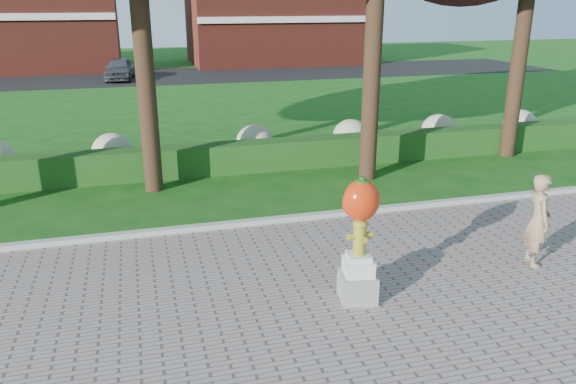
% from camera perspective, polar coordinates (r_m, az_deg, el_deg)
% --- Properties ---
extents(ground, '(100.00, 100.00, 0.00)m').
position_cam_1_polar(ground, '(9.18, 1.12, -10.37)').
color(ground, '#154A12').
rests_on(ground, ground).
extents(curb, '(40.00, 0.18, 0.15)m').
position_cam_1_polar(curb, '(11.78, -3.00, -3.10)').
color(curb, '#ADADA5').
rests_on(curb, ground).
extents(lawn_hedge, '(24.00, 0.70, 0.80)m').
position_cam_1_polar(lawn_hedge, '(15.40, -6.24, 3.46)').
color(lawn_hedge, '#124214').
rests_on(lawn_hedge, ground).
extents(hydrangea_row, '(20.10, 1.10, 0.99)m').
position_cam_1_polar(hydrangea_row, '(16.41, -4.85, 5.01)').
color(hydrangea_row, '#BEC193').
rests_on(hydrangea_row, ground).
extents(street, '(50.00, 8.00, 0.02)m').
position_cam_1_polar(street, '(36.02, -11.79, 11.48)').
color(street, black).
rests_on(street, ground).
extents(building_left, '(14.00, 8.00, 7.00)m').
position_cam_1_polar(building_left, '(42.39, -26.87, 15.74)').
color(building_left, maroon).
rests_on(building_left, ground).
extents(building_right, '(12.00, 8.00, 6.40)m').
position_cam_1_polar(building_right, '(42.94, -1.51, 17.29)').
color(building_right, maroon).
rests_on(building_right, ground).
extents(hydrant_sculpture, '(0.63, 0.63, 2.02)m').
position_cam_1_polar(hydrant_sculpture, '(8.58, 7.29, -4.48)').
color(hydrant_sculpture, gray).
rests_on(hydrant_sculpture, walkway).
extents(woman, '(0.55, 0.69, 1.66)m').
position_cam_1_polar(woman, '(10.68, 24.05, -2.62)').
color(woman, tan).
rests_on(woman, walkway).
extents(parked_car, '(1.81, 3.84, 1.27)m').
position_cam_1_polar(parked_car, '(34.82, -16.77, 11.91)').
color(parked_car, '#45474D').
rests_on(parked_car, street).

